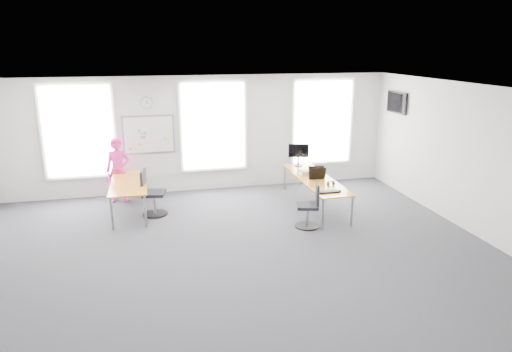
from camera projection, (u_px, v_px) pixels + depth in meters
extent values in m
plane|color=#27272C|center=(230.00, 253.00, 8.50)|extent=(10.00, 10.00, 0.00)
plane|color=white|center=(227.00, 90.00, 7.67)|extent=(10.00, 10.00, 0.00)
plane|color=silver|center=(202.00, 134.00, 11.83)|extent=(10.00, 0.00, 10.00)
plane|color=silver|center=(300.00, 288.00, 4.35)|extent=(10.00, 0.00, 10.00)
plane|color=silver|center=(473.00, 160.00, 9.19)|extent=(0.00, 10.00, 10.00)
cube|color=white|center=(79.00, 132.00, 11.09)|extent=(1.60, 0.06, 2.20)
cube|color=white|center=(213.00, 126.00, 11.81)|extent=(1.60, 0.06, 2.20)
cube|color=white|center=(322.00, 122.00, 12.47)|extent=(1.60, 0.06, 2.20)
cube|color=#B9791E|center=(315.00, 179.00, 10.77)|extent=(0.77, 2.89, 0.03)
cylinder|color=gray|center=(323.00, 214.00, 9.50)|extent=(0.05, 0.05, 0.67)
cylinder|color=gray|center=(352.00, 211.00, 9.65)|extent=(0.05, 0.05, 0.67)
cylinder|color=gray|center=(285.00, 178.00, 12.09)|extent=(0.05, 0.05, 0.67)
cylinder|color=gray|center=(308.00, 176.00, 12.23)|extent=(0.05, 0.05, 0.67)
cube|color=#B9791E|center=(129.00, 183.00, 10.33)|extent=(0.80, 2.01, 0.03)
cylinder|color=gray|center=(112.00, 214.00, 9.47)|extent=(0.05, 0.05, 0.70)
cylinder|color=gray|center=(145.00, 211.00, 9.62)|extent=(0.05, 0.05, 0.70)
cylinder|color=gray|center=(117.00, 187.00, 11.24)|extent=(0.05, 0.05, 0.70)
cylinder|color=gray|center=(145.00, 185.00, 11.39)|extent=(0.05, 0.05, 0.70)
cylinder|color=black|center=(307.00, 226.00, 9.72)|extent=(0.51, 0.51, 0.03)
cylinder|color=gray|center=(307.00, 216.00, 9.66)|extent=(0.06, 0.06, 0.42)
cube|color=black|center=(307.00, 206.00, 9.60)|extent=(0.54, 0.54, 0.07)
cube|color=black|center=(317.00, 194.00, 9.51)|extent=(0.16, 0.41, 0.45)
cylinder|color=black|center=(155.00, 214.00, 10.42)|extent=(0.56, 0.56, 0.03)
cylinder|color=gray|center=(155.00, 204.00, 10.35)|extent=(0.06, 0.06, 0.45)
cube|color=black|center=(154.00, 193.00, 10.28)|extent=(0.56, 0.56, 0.08)
cube|color=black|center=(144.00, 181.00, 10.19)|extent=(0.14, 0.45, 0.49)
imported|color=#DC218A|center=(118.00, 170.00, 11.08)|extent=(0.61, 0.43, 1.59)
cube|color=silver|center=(149.00, 135.00, 11.49)|extent=(1.20, 0.03, 0.90)
cylinder|color=gray|center=(147.00, 103.00, 11.27)|extent=(0.30, 0.04, 0.30)
cube|color=black|center=(397.00, 102.00, 11.76)|extent=(0.06, 0.90, 0.55)
cube|color=black|center=(328.00, 192.00, 9.72)|extent=(0.47, 0.18, 0.02)
ellipsoid|color=black|center=(340.00, 191.00, 9.76)|extent=(0.08, 0.13, 0.05)
cylinder|color=black|center=(330.00, 186.00, 10.13)|extent=(0.07, 0.07, 0.01)
cylinder|color=black|center=(328.00, 184.00, 10.19)|extent=(0.04, 0.08, 0.08)
cylinder|color=black|center=(334.00, 183.00, 10.22)|extent=(0.04, 0.08, 0.08)
cylinder|color=gold|center=(328.00, 184.00, 10.19)|extent=(0.01, 0.09, 0.09)
cube|color=black|center=(331.00, 181.00, 10.19)|extent=(0.15, 0.02, 0.01)
cube|color=black|center=(316.00, 172.00, 10.68)|extent=(0.37, 0.12, 0.30)
cube|color=#F55D0C|center=(318.00, 174.00, 10.60)|extent=(0.35, 0.14, 0.27)
cube|color=black|center=(318.00, 174.00, 10.58)|extent=(0.38, 0.14, 0.29)
cube|color=beige|center=(306.00, 173.00, 11.03)|extent=(0.31, 0.23, 0.11)
cylinder|color=black|center=(298.00, 165.00, 11.86)|extent=(0.21, 0.21, 0.02)
cylinder|color=black|center=(298.00, 161.00, 11.83)|extent=(0.04, 0.04, 0.21)
cube|color=black|center=(299.00, 151.00, 11.73)|extent=(0.52, 0.16, 0.35)
cube|color=black|center=(299.00, 151.00, 11.72)|extent=(0.47, 0.13, 0.31)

